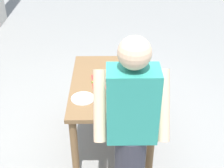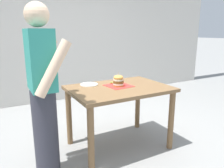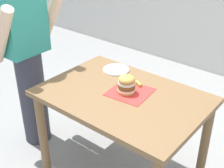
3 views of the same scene
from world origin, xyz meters
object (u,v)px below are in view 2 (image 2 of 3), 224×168
(pickle_spear, at_px, (113,83))
(side_plate_with_forks, at_px, (89,84))
(diner_across_table, at_px, (43,91))
(patio_table, at_px, (119,97))
(sandwich, at_px, (118,81))

(pickle_spear, height_order, side_plate_with_forks, pickle_spear)
(diner_across_table, bearing_deg, patio_table, -81.88)
(pickle_spear, bearing_deg, patio_table, 175.11)
(pickle_spear, distance_m, side_plate_with_forks, 0.31)
(patio_table, distance_m, side_plate_with_forks, 0.41)
(diner_across_table, bearing_deg, sandwich, -79.91)
(side_plate_with_forks, distance_m, diner_across_table, 0.76)
(patio_table, relative_size, pickle_spear, 16.26)
(patio_table, xyz_separation_m, pickle_spear, (0.18, -0.02, 0.14))
(patio_table, relative_size, sandwich, 6.75)
(sandwich, xyz_separation_m, pickle_spear, (0.15, -0.01, -0.06))
(sandwich, height_order, side_plate_with_forks, sandwich)
(sandwich, bearing_deg, patio_table, 167.86)
(patio_table, distance_m, diner_across_table, 0.96)
(pickle_spear, distance_m, diner_across_table, 0.99)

